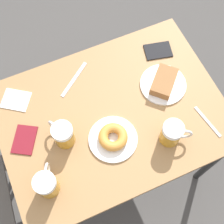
% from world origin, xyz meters
% --- Properties ---
extents(ground_plane, '(8.00, 8.00, 0.00)m').
position_xyz_m(ground_plane, '(0.00, 0.00, 0.00)').
color(ground_plane, '#474442').
extents(table, '(0.72, 0.98, 0.75)m').
position_xyz_m(table, '(0.00, 0.00, 0.67)').
color(table, '#997044').
rests_on(table, ground_plane).
extents(plate_with_cake, '(0.21, 0.21, 0.05)m').
position_xyz_m(plate_with_cake, '(0.04, -0.27, 0.77)').
color(plate_with_cake, white).
rests_on(plate_with_cake, table).
extents(plate_with_donut, '(0.21, 0.21, 0.05)m').
position_xyz_m(plate_with_donut, '(-0.11, 0.04, 0.77)').
color(plate_with_donut, white).
rests_on(plate_with_donut, table).
extents(beer_mug_left, '(0.12, 0.09, 0.12)m').
position_xyz_m(beer_mug_left, '(-0.03, 0.23, 0.81)').
color(beer_mug_left, '#C68C23').
rests_on(beer_mug_left, table).
extents(beer_mug_center, '(0.12, 0.09, 0.12)m').
position_xyz_m(beer_mug_center, '(-0.19, 0.35, 0.81)').
color(beer_mug_center, '#C68C23').
rests_on(beer_mug_center, table).
extents(beer_mug_right, '(0.09, 0.12, 0.12)m').
position_xyz_m(beer_mug_right, '(-0.20, -0.18, 0.81)').
color(beer_mug_right, '#C68C23').
rests_on(beer_mug_right, table).
extents(napkin_folded, '(0.15, 0.15, 0.00)m').
position_xyz_m(napkin_folded, '(0.23, 0.36, 0.75)').
color(napkin_folded, white).
rests_on(napkin_folded, table).
extents(fork, '(0.16, 0.04, 0.00)m').
position_xyz_m(fork, '(-0.20, -0.36, 0.75)').
color(fork, silver).
rests_on(fork, table).
extents(knife, '(0.14, 0.17, 0.00)m').
position_xyz_m(knife, '(0.23, 0.09, 0.75)').
color(knife, silver).
rests_on(knife, table).
extents(passport_near_edge, '(0.11, 0.14, 0.01)m').
position_xyz_m(passport_near_edge, '(0.21, -0.33, 0.75)').
color(passport_near_edge, black).
rests_on(passport_near_edge, table).
extents(passport_far_edge, '(0.15, 0.14, 0.01)m').
position_xyz_m(passport_far_edge, '(0.04, 0.38, 0.75)').
color(passport_far_edge, maroon).
rests_on(passport_far_edge, table).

